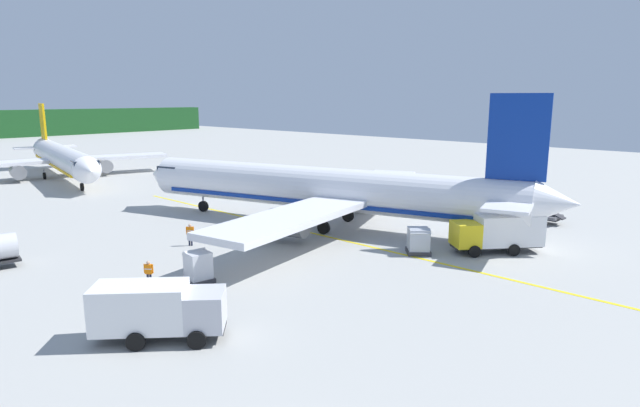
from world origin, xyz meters
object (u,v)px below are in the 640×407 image
cargo_container_near (198,267)px  airliner_foreground (327,190)px  service_truck_baggage (498,232)px  service_truck_pushback (512,206)px  crew_marshaller (149,271)px  service_truck_catering (158,309)px  crew_loader_right (260,232)px  cargo_container_mid (418,241)px  crew_loader_left (190,233)px  airliner_mid_apron (61,158)px

cargo_container_near → airliner_foreground: bearing=13.3°
service_truck_baggage → service_truck_pushback: 12.86m
service_truck_baggage → crew_marshaller: bearing=149.7°
airliner_foreground → service_truck_pushback: size_ratio=5.63×
service_truck_catering → crew_loader_right: service_truck_catering is taller
service_truck_catering → cargo_container_mid: bearing=-3.9°
airliner_foreground → cargo_container_mid: size_ratio=16.92×
crew_loader_right → service_truck_pushback: bearing=-25.2°
airliner_foreground → cargo_container_near: (-16.67, -3.93, -2.38)m
crew_loader_left → airliner_mid_apron: bearing=80.0°
cargo_container_near → service_truck_baggage: bearing=-29.8°
airliner_foreground → crew_loader_right: 8.45m
cargo_container_mid → crew_loader_left: size_ratio=1.37×
service_truck_baggage → crew_loader_left: size_ratio=3.70×
crew_loader_left → cargo_container_mid: bearing=-54.4°
service_truck_catering → cargo_container_mid: (20.96, -1.42, -0.58)m
cargo_container_near → service_truck_catering: bearing=-138.0°
service_truck_catering → cargo_container_mid: service_truck_catering is taller
cargo_container_mid → crew_marshaller: size_ratio=1.47×
service_truck_pushback → crew_loader_left: service_truck_pushback is taller
airliner_foreground → cargo_container_near: 17.29m
airliner_foreground → cargo_container_mid: bearing=-99.1°
airliner_mid_apron → service_truck_catering: (-18.36, -57.13, -1.47)m
airliner_mid_apron → cargo_container_near: bearing=-103.4°
service_truck_pushback → airliner_mid_apron: bearing=108.1°
service_truck_pushback → cargo_container_near: (-31.50, 6.98, -0.15)m
crew_loader_right → crew_marshaller: bearing=-168.9°
service_truck_baggage → airliner_foreground: bearing=100.0°
service_truck_catering → service_truck_baggage: bearing=-12.5°
service_truck_baggage → crew_loader_left: (-14.80, 18.73, -0.56)m
service_truck_catering → airliner_mid_apron: bearing=72.2°
airliner_mid_apron → service_truck_baggage: 63.17m
service_truck_catering → service_truck_pushback: bearing=-2.3°
crew_loader_left → crew_loader_right: size_ratio=1.05×
crew_marshaller → cargo_container_near: bearing=-33.7°
cargo_container_near → cargo_container_mid: 16.43m
service_truck_baggage → crew_loader_left: service_truck_baggage is taller
airliner_foreground → cargo_container_near: bearing=-166.7°
service_truck_baggage → crew_loader_right: service_truck_baggage is taller
service_truck_pushback → cargo_container_near: bearing=167.5°
crew_marshaller → crew_loader_left: crew_loader_left is taller
service_truck_baggage → crew_marshaller: size_ratio=4.00×
cargo_container_near → crew_loader_right: (8.56, 3.84, -0.01)m
cargo_container_near → crew_loader_left: size_ratio=1.20×
service_truck_baggage → service_truck_catering: size_ratio=1.09×
service_truck_pushback → airliner_foreground: bearing=143.7°
crew_marshaller → crew_loader_right: bearing=11.1°
airliner_foreground → service_truck_catering: size_ratio=6.82×
crew_loader_right → service_truck_catering: bearing=-147.6°
airliner_mid_apron → service_truck_baggage: size_ratio=5.64×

